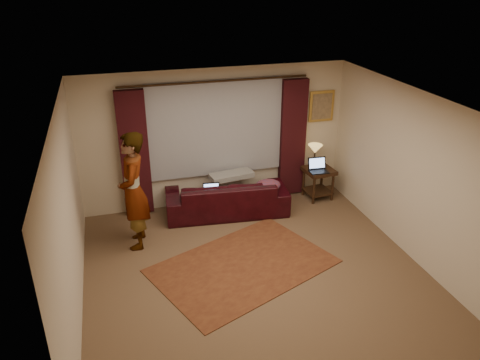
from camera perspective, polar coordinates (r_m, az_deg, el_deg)
name	(u,v)px	position (r m, az deg, el deg)	size (l,w,h in m)	color
floor	(256,273)	(7.20, 1.91, -11.28)	(5.00, 5.00, 0.01)	brown
ceiling	(258,105)	(6.04, 2.27, 9.12)	(5.00, 5.00, 0.02)	silver
wall_back	(216,138)	(8.74, -3.00, 5.15)	(5.00, 0.02, 2.60)	beige
wall_front	(340,313)	(4.59, 12.10, -15.54)	(5.00, 0.02, 2.60)	beige
wall_left	(68,221)	(6.29, -20.23, -4.68)	(0.02, 5.00, 2.60)	beige
wall_right	(413,176)	(7.61, 20.29, 0.51)	(0.02, 5.00, 2.60)	beige
sheer_curtain	(216,129)	(8.62, -2.94, 6.28)	(2.50, 0.05, 1.80)	#96979D
drape_left	(135,154)	(8.49, -12.73, 3.09)	(0.50, 0.14, 2.30)	black
drape_right	(293,138)	(9.11, 6.43, 5.07)	(0.50, 0.14, 2.30)	black
curtain_rod	(216,81)	(8.33, -2.99, 11.92)	(0.04, 0.04, 3.40)	black
picture_frame	(321,106)	(9.25, 9.90, 8.86)	(0.50, 0.04, 0.60)	gold
sofa	(227,191)	(8.59, -1.64, -1.31)	(2.23, 0.97, 0.90)	black
throw_blanket	(231,163)	(8.61, -1.05, 2.06)	(0.81, 0.32, 0.10)	gray
clothing_pile	(268,186)	(8.56, 3.40, -0.70)	(0.48, 0.37, 0.20)	brown
laptop_sofa	(212,192)	(8.33, -3.47, -1.41)	(0.30, 0.33, 0.22)	black
area_rug	(243,266)	(7.33, 0.36, -10.41)	(2.62, 1.74, 0.01)	brown
end_table	(318,183)	(9.34, 9.48, -0.40)	(0.54, 0.54, 0.62)	black
tiffany_lamp	(315,156)	(9.23, 9.09, 2.95)	(0.28, 0.28, 0.45)	olive
laptop_table	(319,166)	(9.02, 9.62, 1.72)	(0.35, 0.38, 0.25)	black
person	(133,191)	(7.58, -12.86, -1.34)	(0.57, 0.57, 1.95)	gray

